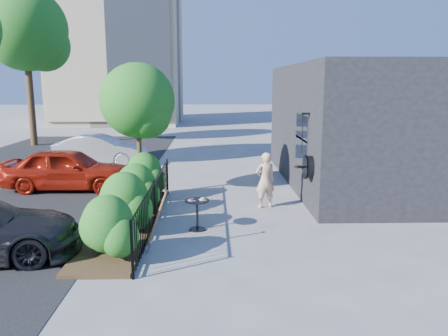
{
  "coord_description": "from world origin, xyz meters",
  "views": [
    {
      "loc": [
        -0.07,
        -10.22,
        3.41
      ],
      "look_at": [
        0.2,
        1.07,
        1.2
      ],
      "focal_mm": 35.0,
      "sensor_mm": 36.0,
      "label": 1
    }
  ],
  "objects_px": {
    "patio_tree": "(140,105)",
    "car_red": "(68,169)",
    "shovel": "(155,224)",
    "woman": "(265,180)",
    "street_tree_far": "(26,34)",
    "car_silver": "(100,150)",
    "cafe_table": "(197,209)"
  },
  "relations": [
    {
      "from": "woman",
      "to": "shovel",
      "type": "bearing_deg",
      "value": 34.61
    },
    {
      "from": "cafe_table",
      "to": "car_silver",
      "type": "xyz_separation_m",
      "value": [
        -4.41,
        8.51,
        0.13
      ]
    },
    {
      "from": "patio_tree",
      "to": "woman",
      "type": "relative_size",
      "value": 2.55
    },
    {
      "from": "patio_tree",
      "to": "street_tree_far",
      "type": "height_order",
      "value": "street_tree_far"
    },
    {
      "from": "cafe_table",
      "to": "shovel",
      "type": "height_order",
      "value": "shovel"
    },
    {
      "from": "street_tree_far",
      "to": "shovel",
      "type": "height_order",
      "value": "street_tree_far"
    },
    {
      "from": "woman",
      "to": "car_silver",
      "type": "height_order",
      "value": "woman"
    },
    {
      "from": "shovel",
      "to": "car_silver",
      "type": "height_order",
      "value": "shovel"
    },
    {
      "from": "cafe_table",
      "to": "shovel",
      "type": "bearing_deg",
      "value": -120.7
    },
    {
      "from": "car_red",
      "to": "car_silver",
      "type": "bearing_deg",
      "value": 2.03
    },
    {
      "from": "street_tree_far",
      "to": "car_red",
      "type": "relative_size",
      "value": 2.08
    },
    {
      "from": "cafe_table",
      "to": "car_red",
      "type": "distance_m",
      "value": 5.95
    },
    {
      "from": "cafe_table",
      "to": "woman",
      "type": "distance_m",
      "value": 2.62
    },
    {
      "from": "street_tree_far",
      "to": "patio_tree",
      "type": "bearing_deg",
      "value": -55.49
    },
    {
      "from": "woman",
      "to": "cafe_table",
      "type": "bearing_deg",
      "value": 29.66
    },
    {
      "from": "shovel",
      "to": "woman",
      "type": "bearing_deg",
      "value": 51.0
    },
    {
      "from": "woman",
      "to": "street_tree_far",
      "type": "bearing_deg",
      "value": -64.24
    },
    {
      "from": "patio_tree",
      "to": "car_red",
      "type": "xyz_separation_m",
      "value": [
        -2.55,
        0.93,
        -2.08
      ]
    },
    {
      "from": "car_silver",
      "to": "street_tree_far",
      "type": "bearing_deg",
      "value": 44.38
    },
    {
      "from": "street_tree_far",
      "to": "woman",
      "type": "distance_m",
      "value": 17.59
    },
    {
      "from": "shovel",
      "to": "car_red",
      "type": "relative_size",
      "value": 0.34
    },
    {
      "from": "shovel",
      "to": "car_red",
      "type": "height_order",
      "value": "car_red"
    },
    {
      "from": "patio_tree",
      "to": "cafe_table",
      "type": "xyz_separation_m",
      "value": [
        1.78,
        -3.15,
        -2.26
      ]
    },
    {
      "from": "woman",
      "to": "car_silver",
      "type": "relative_size",
      "value": 0.4
    },
    {
      "from": "patio_tree",
      "to": "woman",
      "type": "xyz_separation_m",
      "value": [
        3.59,
        -1.27,
        -1.99
      ]
    },
    {
      "from": "woman",
      "to": "car_red",
      "type": "distance_m",
      "value": 6.52
    },
    {
      "from": "car_red",
      "to": "car_silver",
      "type": "xyz_separation_m",
      "value": [
        -0.09,
        4.43,
        -0.05
      ]
    },
    {
      "from": "patio_tree",
      "to": "shovel",
      "type": "height_order",
      "value": "patio_tree"
    },
    {
      "from": "car_red",
      "to": "street_tree_far",
      "type": "bearing_deg",
      "value": 27.54
    },
    {
      "from": "street_tree_far",
      "to": "shovel",
      "type": "bearing_deg",
      "value": -61.04
    },
    {
      "from": "patio_tree",
      "to": "street_tree_far",
      "type": "xyz_separation_m",
      "value": [
        -7.7,
        11.2,
        3.15
      ]
    },
    {
      "from": "street_tree_far",
      "to": "car_red",
      "type": "height_order",
      "value": "street_tree_far"
    }
  ]
}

